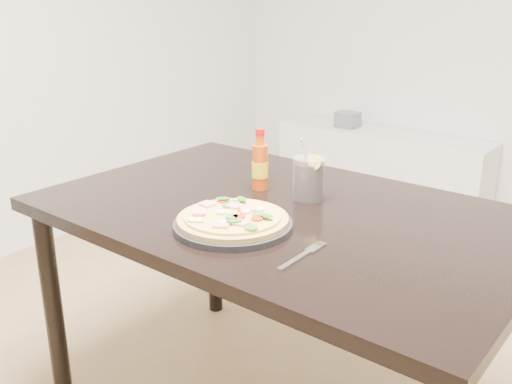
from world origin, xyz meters
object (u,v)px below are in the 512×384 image
Objects in this scene: plate at (233,225)px; fork at (304,255)px; dining_table at (281,234)px; media_console at (380,169)px; pizza at (233,218)px; cola_cup at (309,179)px; hot_sauce_bottle at (260,165)px.

fork is at bearing -6.12° from plate.
fork reaches higher than dining_table.
plate reaches higher than dining_table.
plate is 0.23× the size of media_console.
pizza is 1.58× the size of cola_cup.
plate is 2.43m from media_console.
media_console is (-0.72, 1.96, -0.56)m from cola_cup.
cola_cup is 0.41m from fork.
fork is 0.13× the size of media_console.
pizza is at bearing 168.26° from plate.
fork reaches higher than media_console.
hot_sauce_bottle is 0.51m from fork.
cola_cup reaches higher than fork.
pizza is at bearing -73.04° from media_console.
cola_cup reaches higher than media_console.
hot_sauce_bottle reaches higher than cola_cup.
dining_table is at bearing 86.70° from plate.
hot_sauce_bottle is (-0.14, 0.30, 0.05)m from pizza.
hot_sauce_bottle is at bearing 115.70° from pizza.
dining_table is 2.23m from media_console.
fork is (0.22, -0.34, -0.06)m from cola_cup.
fork is 2.54m from media_console.
cola_cup is at bearing 82.32° from dining_table.
hot_sauce_bottle is 2.13m from media_console.
dining_table is 0.24m from hot_sauce_bottle.
plate is at bearing -11.74° from pizza.
media_console is (-0.94, 2.30, -0.50)m from fork.
pizza is at bearing -95.03° from cola_cup.
media_console is at bearing 105.56° from hot_sauce_bottle.
dining_table is 4.74× the size of pizza.
dining_table is 7.44× the size of fork.
fork is at bearing -6.14° from pizza.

